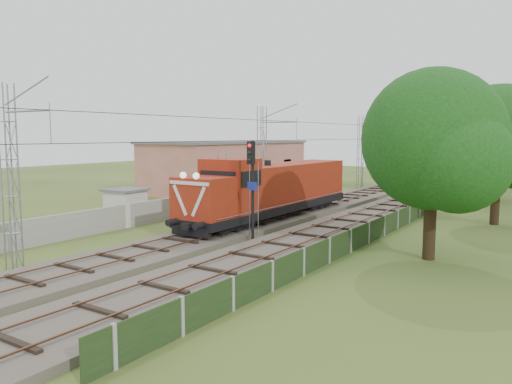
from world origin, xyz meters
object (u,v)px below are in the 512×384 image
Objects in this scene: locomotive at (271,189)px; coach_rake at (505,153)px; signal_post at (252,173)px; relay_hut at (126,206)px.

locomotive is 0.15× the size of coach_rake.
locomotive is 3.08× the size of signal_post.
locomotive is 7.04m from signal_post.
locomotive reaches higher than relay_hut.
coach_rake is 83.45m from signal_post.
relay_hut is (-10.05, 0.17, -2.63)m from signal_post.
coach_rake is at bearing 88.39° from signal_post.
locomotive is at bearing 39.77° from relay_hut.
signal_post is at bearing -0.98° from relay_hut.
coach_rake is at bearing 81.53° from relay_hut.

